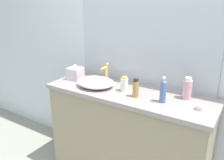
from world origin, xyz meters
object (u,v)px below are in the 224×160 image
object	(u,v)px
candle_jar	(200,108)
spray_can	(124,84)
soap_dispenser	(163,91)
sink_basin	(96,82)
lotion_bottle	(187,89)
perfume_bottle	(136,88)
tissue_box	(75,73)

from	to	relation	value
candle_jar	spray_can	bearing A→B (deg)	177.63
soap_dispenser	spray_can	xyz separation A→B (m)	(-0.36, 0.04, -0.03)
sink_basin	spray_can	bearing A→B (deg)	7.97
soap_dispenser	lotion_bottle	distance (m)	0.22
perfume_bottle	spray_can	size ratio (longest dim) A/B	1.20
lotion_bottle	tissue_box	bearing A→B (deg)	-174.74
lotion_bottle	perfume_bottle	distance (m)	0.41
sink_basin	tissue_box	xyz separation A→B (m)	(-0.29, 0.06, 0.03)
lotion_bottle	tissue_box	size ratio (longest dim) A/B	1.14
lotion_bottle	perfume_bottle	size ratio (longest dim) A/B	1.13
sink_basin	lotion_bottle	bearing A→B (deg)	11.70
soap_dispenser	perfume_bottle	distance (m)	0.23
soap_dispenser	candle_jar	bearing A→B (deg)	3.73
sink_basin	lotion_bottle	xyz separation A→B (m)	(0.78, 0.16, 0.04)
sink_basin	soap_dispenser	bearing A→B (deg)	-0.50
sink_basin	lotion_bottle	distance (m)	0.80
tissue_box	candle_jar	world-z (taller)	tissue_box
sink_basin	spray_can	world-z (taller)	spray_can
perfume_bottle	candle_jar	world-z (taller)	perfume_bottle
tissue_box	candle_jar	bearing A→B (deg)	-2.37
soap_dispenser	tissue_box	size ratio (longest dim) A/B	1.35
spray_can	soap_dispenser	bearing A→B (deg)	-6.98
spray_can	perfume_bottle	bearing A→B (deg)	-23.66
perfume_bottle	spray_can	xyz separation A→B (m)	(-0.14, 0.06, -0.01)
perfume_bottle	spray_can	bearing A→B (deg)	156.34
spray_can	tissue_box	size ratio (longest dim) A/B	0.84
lotion_bottle	perfume_bottle	bearing A→B (deg)	-153.09
perfume_bottle	candle_jar	size ratio (longest dim) A/B	2.65
sink_basin	spray_can	distance (m)	0.28
sink_basin	candle_jar	distance (m)	0.92
perfume_bottle	lotion_bottle	bearing A→B (deg)	26.91
candle_jar	sink_basin	bearing A→B (deg)	-179.23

